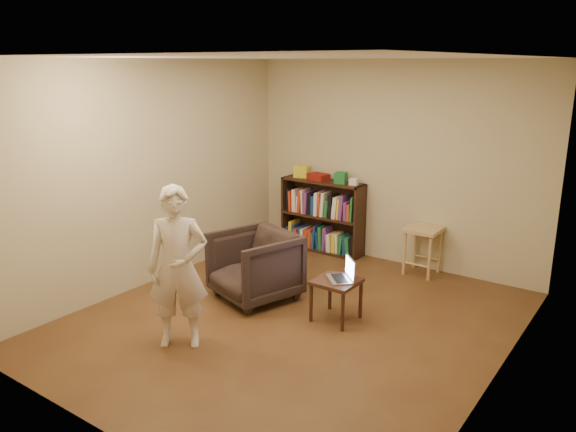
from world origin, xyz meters
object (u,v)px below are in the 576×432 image
Objects in this scene: bookshelf at (323,220)px; armchair at (255,266)px; person at (178,268)px; side_table at (336,286)px; laptop at (344,274)px; stool at (423,237)px.

bookshelf is 1.88m from armchair.
person is (0.10, -1.23, 0.38)m from armchair.
side_table is 0.29× the size of person.
laptop is at bearing -52.61° from bookshelf.
side_table is at bearing 20.47° from armchair.
armchair reaches higher than stool.
bookshelf is 0.79× the size of person.
person is at bearing -81.56° from laptop.
person is at bearing -83.13° from bookshelf.
laptop reaches higher than side_table.
armchair is 1.09m from laptop.
stool is (1.49, -0.06, 0.04)m from bookshelf.
stool is at bearing 83.33° from side_table.
side_table is at bearing -96.67° from stool.
laptop is (0.06, 0.05, 0.13)m from side_table.
stool is 1.58× the size of laptop.
armchair is at bearing -130.29° from laptop.
armchair reaches higher than side_table.
stool is 1.76m from side_table.
person is (-0.97, -1.33, 0.27)m from laptop.
bookshelf is 2.22m from laptop.
side_table is at bearing -95.19° from laptop.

